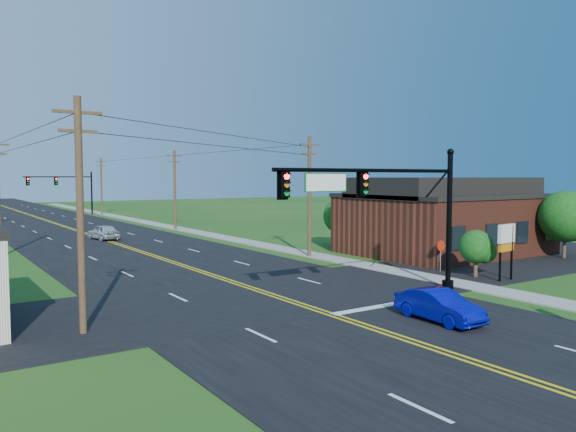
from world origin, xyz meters
TOP-DOWN VIEW (x-y plane):
  - ground at (0.00, 0.00)m, footprint 260.00×260.00m
  - road_main at (0.00, 50.00)m, footprint 16.00×220.00m
  - road_cross at (0.00, 12.00)m, footprint 70.00×10.00m
  - sidewalk at (10.50, 40.00)m, footprint 2.00×160.00m
  - signal_mast_main at (4.34, 8.00)m, footprint 11.30×0.60m
  - signal_mast_far at (4.44, 80.00)m, footprint 10.98×0.60m
  - brick_building at (20.00, 18.00)m, footprint 14.20×11.20m
  - utility_pole_left_a at (-9.50, 10.00)m, footprint 1.80×0.28m
  - utility_pole_right_a at (9.80, 22.00)m, footprint 1.80×0.28m
  - utility_pole_right_b at (9.80, 48.00)m, footprint 1.80×0.28m
  - utility_pole_right_c at (9.80, 78.00)m, footprint 1.80×0.28m
  - tree_right_front at (25.00, 11.00)m, footprint 3.80×3.80m
  - tree_right_back at (16.00, 26.00)m, footprint 3.00×3.00m
  - shrub_corner at (13.00, 9.50)m, footprint 2.00×2.00m
  - blue_car at (3.21, 3.69)m, footprint 1.54×4.04m
  - distant_car at (0.11, 42.04)m, footprint 2.37×4.46m
  - stop_sign at (12.78, 11.98)m, footprint 0.72×0.08m
  - pylon_sign at (13.52, 7.83)m, footprint 1.61×0.44m

SIDE VIEW (x-z plane):
  - ground at x=0.00m, z-range 0.00..0.00m
  - road_main at x=0.00m, z-range 0.00..0.04m
  - road_cross at x=0.00m, z-range 0.00..0.04m
  - sidewalk at x=10.50m, z-range 0.00..0.08m
  - blue_car at x=3.21m, z-range 0.00..1.31m
  - distant_car at x=0.11m, z-range 0.00..1.44m
  - stop_sign at x=12.78m, z-range 0.45..2.48m
  - shrub_corner at x=13.00m, z-range 0.42..3.28m
  - brick_building at x=20.00m, z-range 0.00..4.70m
  - pylon_sign at x=13.52m, z-range 0.76..4.04m
  - tree_right_back at x=16.00m, z-range 0.55..4.65m
  - tree_right_front at x=25.00m, z-range 0.60..5.60m
  - signal_mast_far at x=4.44m, z-range 0.81..8.29m
  - utility_pole_left_a at x=-9.50m, z-range 0.22..9.22m
  - utility_pole_right_a at x=9.80m, z-range 0.22..9.22m
  - utility_pole_right_b at x=9.80m, z-range 0.22..9.22m
  - utility_pole_right_c at x=9.80m, z-range 0.22..9.22m
  - signal_mast_main at x=4.34m, z-range 1.01..8.49m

